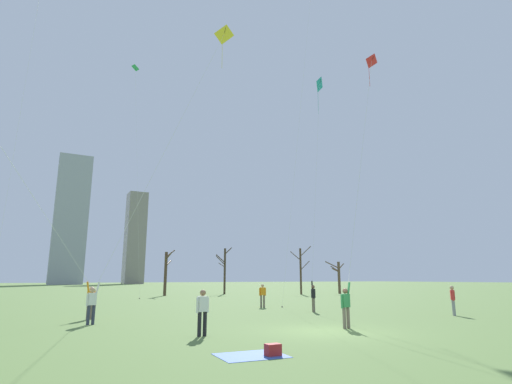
% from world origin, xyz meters
% --- Properties ---
extents(ground_plane, '(400.00, 400.00, 0.00)m').
position_xyz_m(ground_plane, '(0.00, 0.00, 0.00)').
color(ground_plane, '#5B7A3D').
extents(kite_flyer_foreground_left_yellow, '(7.41, 1.14, 17.49)m').
position_xyz_m(kite_flyer_foreground_left_yellow, '(-6.74, 6.87, 3.96)').
color(kite_flyer_foreground_left_yellow, '#33384C').
rests_on(kite_flyer_foreground_left_yellow, ground).
extents(kite_flyer_far_back_teal, '(7.15, 7.52, 20.53)m').
position_xyz_m(kite_flyer_far_back_teal, '(6.72, 9.69, 6.21)').
color(kite_flyer_far_back_teal, '#726656').
rests_on(kite_flyer_far_back_teal, ground).
extents(kite_flyer_midfield_right_orange, '(8.04, 6.27, 11.69)m').
position_xyz_m(kite_flyer_midfield_right_orange, '(-8.80, 8.45, 2.41)').
color(kite_flyer_midfield_right_orange, '#726656').
rests_on(kite_flyer_midfield_right_orange, ground).
extents(kite_flyer_midfield_center_red, '(5.28, 2.46, 14.90)m').
position_xyz_m(kite_flyer_midfield_center_red, '(1.75, 0.57, 2.46)').
color(kite_flyer_midfield_center_red, '#726656').
rests_on(kite_flyer_midfield_center_red, ground).
extents(bystander_watching_nearby, '(0.50, 0.26, 1.62)m').
position_xyz_m(bystander_watching_nearby, '(4.15, 12.83, 0.90)').
color(bystander_watching_nearby, '#726656').
rests_on(bystander_watching_nearby, ground).
extents(bystander_far_off_by_trees, '(0.51, 0.25, 1.62)m').
position_xyz_m(bystander_far_off_by_trees, '(-4.86, 0.96, 0.90)').
color(bystander_far_off_by_trees, black).
rests_on(bystander_far_off_by_trees, ground).
extents(bystander_strolling_midfield, '(0.39, 0.38, 1.62)m').
position_xyz_m(bystander_strolling_midfield, '(10.44, 2.14, 0.90)').
color(bystander_strolling_midfield, gray).
rests_on(bystander_strolling_midfield, ground).
extents(distant_kite_low_near_trees_green, '(2.63, 1.30, 24.82)m').
position_xyz_m(distant_kite_low_near_trees_green, '(-2.79, 28.33, 21.30)').
color(distant_kite_low_near_trees_green, green).
rests_on(distant_kite_low_near_trees_green, ground).
extents(picnic_spot, '(1.89, 1.51, 0.31)m').
position_xyz_m(picnic_spot, '(-4.71, -3.33, 0.09)').
color(picnic_spot, '#3359B2').
rests_on(picnic_spot, ground).
extents(bare_tree_left_of_center, '(2.24, 1.55, 4.37)m').
position_xyz_m(bare_tree_left_of_center, '(26.05, 31.15, 2.36)').
color(bare_tree_left_of_center, brown).
rests_on(bare_tree_left_of_center, ground).
extents(bare_tree_center, '(2.22, 1.98, 6.19)m').
position_xyz_m(bare_tree_center, '(20.09, 31.41, 3.14)').
color(bare_tree_center, '#4C3828').
rests_on(bare_tree_center, ground).
extents(bare_tree_right_of_center, '(1.76, 3.77, 5.52)m').
position_xyz_m(bare_tree_right_of_center, '(3.37, 35.42, 2.95)').
color(bare_tree_right_of_center, '#4C3828').
rests_on(bare_tree_right_of_center, ground).
extents(bare_tree_far_right_edge, '(2.75, 1.20, 6.19)m').
position_xyz_m(bare_tree_far_right_edge, '(11.67, 36.96, 3.24)').
color(bare_tree_far_right_edge, '#423326').
rests_on(bare_tree_far_right_edge, ground).
extents(skyline_wide_slab, '(6.83, 7.61, 34.03)m').
position_xyz_m(skyline_wide_slab, '(20.90, 142.83, 17.02)').
color(skyline_wide_slab, gray).
rests_on(skyline_wide_slab, ground).
extents(skyline_mid_tower_right, '(10.81, 6.51, 44.06)m').
position_xyz_m(skyline_mid_tower_right, '(-2.06, 137.68, 22.03)').
color(skyline_mid_tower_right, '#9EA3AD').
rests_on(skyline_mid_tower_right, ground).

